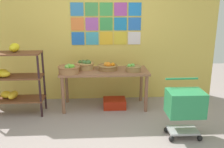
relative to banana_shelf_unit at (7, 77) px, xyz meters
The scene contains 10 objects.
ground 2.07m from the banana_shelf_unit, 36.18° to the right, with size 9.65×9.65×0.00m, color gray.
back_wall_with_art 1.87m from the banana_shelf_unit, 23.90° to the left, with size 4.73×0.07×2.79m.
banana_shelf_unit is the anchor object (origin of this frame).
display_table 1.70m from the banana_shelf_unit, ahead, with size 1.60×0.65×0.72m.
fruit_basket_left 1.06m from the banana_shelf_unit, ahead, with size 0.39×0.39×0.17m.
fruit_basket_centre 2.20m from the banana_shelf_unit, ahead, with size 0.29×0.29×0.15m.
fruit_basket_right 1.76m from the banana_shelf_unit, ahead, with size 0.37×0.37×0.15m.
fruit_basket_back_right 1.37m from the banana_shelf_unit, 13.79° to the left, with size 0.34×0.34×0.18m.
produce_crate_under_table 1.97m from the banana_shelf_unit, ahead, with size 0.42×0.34×0.16m, color #B0240F.
shopping_cart 2.97m from the banana_shelf_unit, 18.89° to the right, with size 0.51×0.41×0.84m.
Camera 1 is at (0.00, -2.98, 1.86)m, focal length 39.21 mm.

